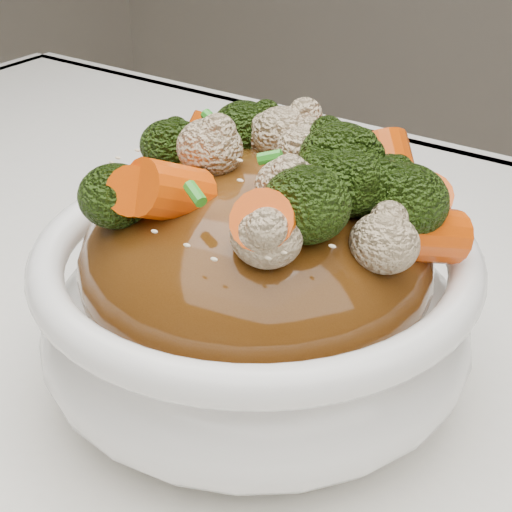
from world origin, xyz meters
The scene contains 8 objects.
tablecloth centered at (0.00, 0.00, 0.73)m, with size 1.20×0.80×0.04m, color white.
bowl centered at (-0.05, 0.05, 0.79)m, with size 0.21×0.21×0.08m, color white, non-canonical shape.
sauce_base centered at (-0.05, 0.05, 0.82)m, with size 0.17×0.17×0.09m, color #4E2A0D.
carrots centered at (-0.05, 0.05, 0.88)m, with size 0.17×0.17×0.05m, color #E84F07, non-canonical shape.
broccoli centered at (-0.05, 0.05, 0.88)m, with size 0.17×0.17×0.04m, color black, non-canonical shape.
cauliflower centered at (-0.05, 0.05, 0.88)m, with size 0.17×0.17×0.04m, color beige, non-canonical shape.
scallions centered at (-0.05, 0.05, 0.88)m, with size 0.13×0.13×0.02m, color #2A9422, non-canonical shape.
sesame_seeds centered at (-0.05, 0.05, 0.88)m, with size 0.15×0.15×0.01m, color beige, non-canonical shape.
Camera 1 is at (0.13, -0.22, 1.01)m, focal length 55.00 mm.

